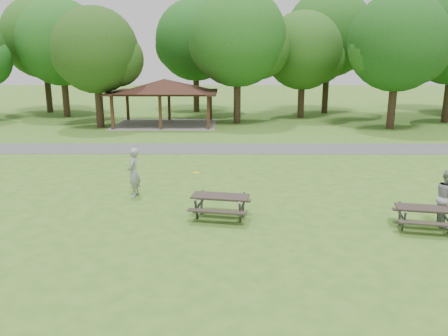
# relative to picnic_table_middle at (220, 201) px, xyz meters

# --- Properties ---
(ground) EXTENTS (160.00, 160.00, 0.00)m
(ground) POSITION_rel_picnic_table_middle_xyz_m (-0.88, -2.05, -0.62)
(ground) COLOR #3E6B1E
(ground) RESTS_ON ground
(asphalt_path) EXTENTS (120.00, 3.20, 0.02)m
(asphalt_path) POSITION_rel_picnic_table_middle_xyz_m (-0.88, 11.95, -0.61)
(asphalt_path) COLOR #494A4C
(asphalt_path) RESTS_ON ground
(pavilion) EXTENTS (8.60, 7.01, 3.76)m
(pavilion) POSITION_rel_picnic_table_middle_xyz_m (-4.88, 21.95, 2.44)
(pavilion) COLOR #3D2216
(pavilion) RESTS_ON ground
(tree_row_c) EXTENTS (8.19, 7.80, 10.67)m
(tree_row_c) POSITION_rel_picnic_table_middle_xyz_m (-14.79, 26.98, 5.91)
(tree_row_c) COLOR #322116
(tree_row_c) RESTS_ON ground
(tree_row_d) EXTENTS (6.93, 6.60, 9.27)m
(tree_row_d) POSITION_rel_picnic_table_middle_xyz_m (-9.80, 20.48, 5.15)
(tree_row_d) COLOR black
(tree_row_d) RESTS_ON ground
(tree_row_e) EXTENTS (8.40, 8.00, 11.02)m
(tree_row_e) POSITION_rel_picnic_table_middle_xyz_m (1.22, 22.98, 6.16)
(tree_row_e) COLOR #302315
(tree_row_e) RESTS_ON ground
(tree_row_f) EXTENTS (7.35, 7.00, 9.55)m
(tree_row_f) POSITION_rel_picnic_table_middle_xyz_m (7.20, 26.48, 5.22)
(tree_row_f) COLOR #322116
(tree_row_f) RESTS_ON ground
(tree_row_g) EXTENTS (7.77, 7.40, 10.25)m
(tree_row_g) POSITION_rel_picnic_table_middle_xyz_m (13.21, 19.98, 5.70)
(tree_row_g) COLOR #2F1E15
(tree_row_g) RESTS_ON ground
(tree_deep_a) EXTENTS (8.40, 8.00, 11.38)m
(tree_deep_a) POSITION_rel_picnic_table_middle_xyz_m (-17.78, 30.48, 6.51)
(tree_deep_a) COLOR black
(tree_deep_a) RESTS_ON ground
(tree_deep_b) EXTENTS (8.40, 8.00, 11.13)m
(tree_deep_b) POSITION_rel_picnic_table_middle_xyz_m (-2.78, 30.98, 6.26)
(tree_deep_b) COLOR black
(tree_deep_b) RESTS_ON ground
(tree_deep_c) EXTENTS (8.82, 8.40, 11.90)m
(tree_deep_c) POSITION_rel_picnic_table_middle_xyz_m (10.22, 29.98, 6.82)
(tree_deep_c) COLOR black
(tree_deep_c) RESTS_ON ground
(picnic_table_middle) EXTENTS (2.20, 1.88, 0.85)m
(picnic_table_middle) POSITION_rel_picnic_table_middle_xyz_m (0.00, 0.00, 0.00)
(picnic_table_middle) COLOR #2C2420
(picnic_table_middle) RESTS_ON ground
(picnic_table_far) EXTENTS (2.04, 1.76, 0.78)m
(picnic_table_far) POSITION_rel_picnic_table_middle_xyz_m (6.59, -1.01, -0.05)
(picnic_table_far) COLOR black
(picnic_table_far) RESTS_ON ground
(frisbee_in_flight) EXTENTS (0.34, 0.34, 0.02)m
(frisbee_in_flight) POSITION_rel_picnic_table_middle_xyz_m (-0.94, 1.76, 0.54)
(frisbee_in_flight) COLOR yellow
(frisbee_in_flight) RESTS_ON ground
(frisbee_thrower) EXTENTS (0.52, 0.75, 1.97)m
(frisbee_thrower) POSITION_rel_picnic_table_middle_xyz_m (-3.47, 2.47, 0.36)
(frisbee_thrower) COLOR gray
(frisbee_thrower) RESTS_ON ground
(frisbee_catcher) EXTENTS (0.92, 1.07, 1.91)m
(frisbee_catcher) POSITION_rel_picnic_table_middle_xyz_m (7.46, -0.61, 0.33)
(frisbee_catcher) COLOR #A3A4A6
(frisbee_catcher) RESTS_ON ground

